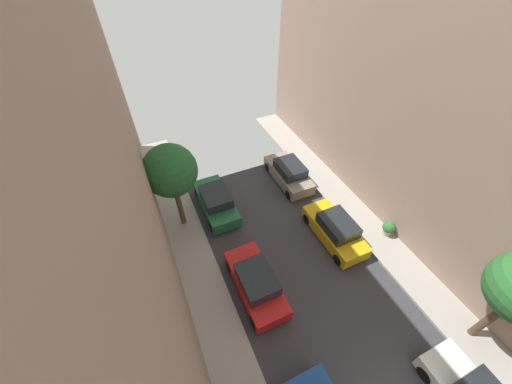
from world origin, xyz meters
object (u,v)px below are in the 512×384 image
object	(u,v)px
parked_car_left_3	(216,201)
street_tree_0	(170,171)
parked_car_left_2	(256,283)
parked_car_right_3	(335,230)
potted_plant_3	(388,228)
parked_car_right_4	(289,173)

from	to	relation	value
parked_car_left_3	street_tree_0	world-z (taller)	street_tree_0
parked_car_left_2	parked_car_right_3	world-z (taller)	same
parked_car_right_3	potted_plant_3	bearing A→B (deg)	-21.55
parked_car_left_2	parked_car_right_4	distance (m)	8.43
parked_car_left_3	potted_plant_3	distance (m)	10.21
parked_car_right_4	street_tree_0	bearing A→B (deg)	-174.09
parked_car_left_2	parked_car_left_3	world-z (taller)	same
parked_car_left_2	parked_car_left_3	size ratio (longest dim) A/B	1.00
parked_car_left_2	parked_car_left_3	bearing A→B (deg)	90.00
parked_car_left_2	parked_car_left_3	xyz separation A→B (m)	(0.00, 5.99, 0.00)
potted_plant_3	parked_car_right_4	bearing A→B (deg)	113.74
parked_car_left_2	street_tree_0	distance (m)	7.00
street_tree_0	potted_plant_3	distance (m)	12.41
parked_car_right_4	potted_plant_3	bearing A→B (deg)	-66.26
parked_car_right_3	parked_car_right_4	size ratio (longest dim) A/B	1.00
parked_car_left_2	street_tree_0	bearing A→B (deg)	111.06
street_tree_0	parked_car_right_3	bearing A→B (deg)	-31.12
street_tree_0	potted_plant_3	size ratio (longest dim) A/B	5.70
parked_car_left_2	parked_car_right_3	xyz separation A→B (m)	(5.40, 1.11, 0.00)
parked_car_right_3	parked_car_right_4	distance (m)	5.37
parked_car_right_4	parked_car_left_3	bearing A→B (deg)	-174.83
parked_car_left_3	parked_car_right_3	distance (m)	7.28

